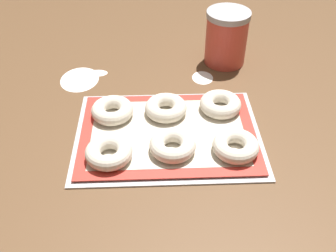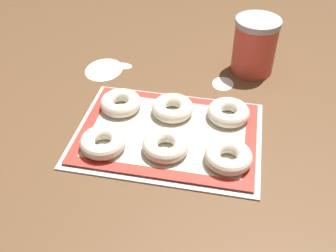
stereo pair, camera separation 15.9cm
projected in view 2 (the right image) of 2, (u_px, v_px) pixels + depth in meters
The scene contains 13 objects.
ground_plane at pixel (162, 137), 0.90m from camera, with size 2.80×2.80×0.00m, color brown.
baking_tray at pixel (168, 134), 0.90m from camera, with size 0.42×0.31×0.01m.
baking_mat at pixel (168, 132), 0.90m from camera, with size 0.40×0.28×0.00m.
bagel_front_left at pixel (103, 142), 0.84m from camera, with size 0.10×0.10×0.03m.
bagel_front_center at pixel (166, 145), 0.84m from camera, with size 0.10×0.10×0.03m.
bagel_front_right at pixel (228, 157), 0.81m from camera, with size 0.10×0.10×0.03m.
bagel_back_left at pixel (121, 103), 0.95m from camera, with size 0.10×0.10×0.03m.
bagel_back_center at pixel (173, 108), 0.94m from camera, with size 0.10×0.10×0.03m.
bagel_back_right at pixel (228, 112), 0.92m from camera, with size 0.10×0.10×0.03m.
flour_canister at pixel (255, 46), 1.07m from camera, with size 0.12×0.12×0.15m.
flour_patch_near at pixel (122, 65), 1.13m from camera, with size 0.06×0.03×0.00m.
flour_patch_far at pixel (104, 69), 1.12m from camera, with size 0.10×0.12×0.00m.
flour_patch_side at pixel (223, 83), 1.06m from camera, with size 0.06×0.07×0.00m.
Camera 2 is at (0.14, -0.65, 0.60)m, focal length 42.00 mm.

